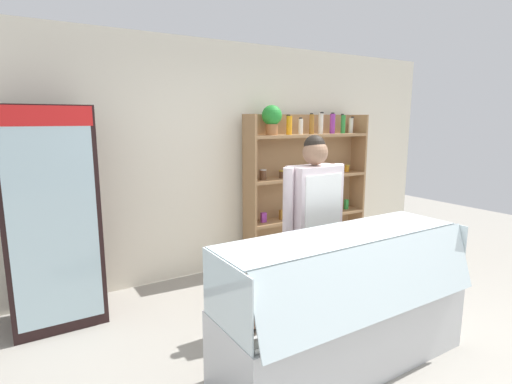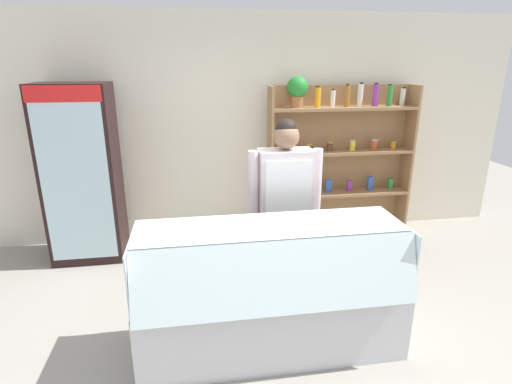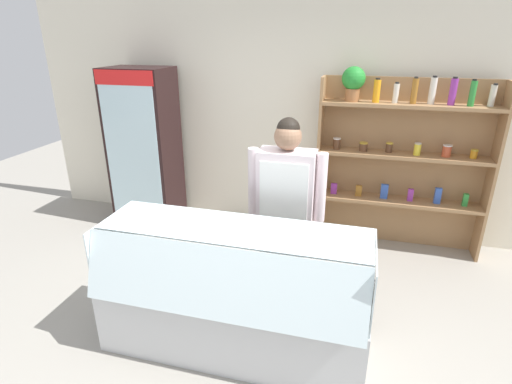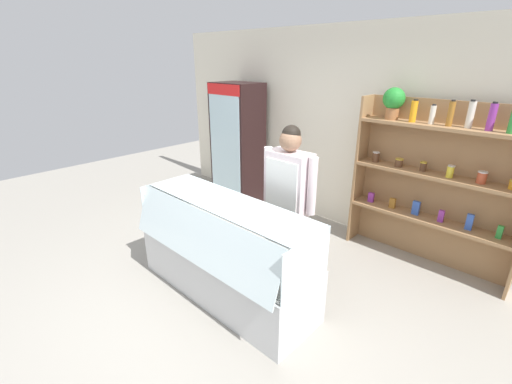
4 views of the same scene
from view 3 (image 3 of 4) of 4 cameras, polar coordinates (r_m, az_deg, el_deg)
ground_plane at (r=3.33m, az=-1.04°, el=-21.77°), size 12.00×12.00×0.00m
back_wall at (r=4.79m, az=6.69°, el=10.25°), size 6.80×0.10×2.70m
drinks_fridge at (r=5.09m, az=-15.62°, el=5.86°), size 0.75×0.57×1.94m
shelving_unit at (r=4.56m, az=19.60°, el=5.26°), size 1.79×0.29×1.98m
deli_display_case at (r=3.18m, az=-3.27°, el=-16.73°), size 1.97×0.73×1.01m
shop_clerk at (r=3.34m, az=4.29°, el=-1.02°), size 0.65×0.25×1.69m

